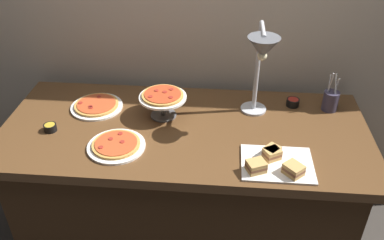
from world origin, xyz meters
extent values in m
plane|color=#38332D|center=(0.00, 0.00, 0.00)|extent=(8.00, 8.00, 0.00)
cube|color=#B7A893|center=(0.00, 0.50, 1.20)|extent=(4.40, 0.04, 2.40)
cube|color=brown|center=(0.00, 0.00, 0.73)|extent=(1.90, 0.84, 0.05)
cube|color=#3C2715|center=(0.00, 0.00, 0.35)|extent=(1.75, 0.74, 0.71)
cylinder|color=#B7BABF|center=(0.36, 0.21, 0.77)|extent=(0.14, 0.14, 0.01)
cylinder|color=#B7BABF|center=(0.36, 0.21, 1.02)|extent=(0.02, 0.02, 0.49)
cylinder|color=#B7BABF|center=(0.36, 0.11, 1.26)|extent=(0.02, 0.19, 0.02)
cone|color=#595B60|center=(0.36, 0.01, 1.21)|extent=(0.15, 0.15, 0.10)
sphere|color=#F9EAB2|center=(0.36, 0.01, 1.17)|extent=(0.04, 0.04, 0.04)
cylinder|color=white|center=(-0.51, 0.15, 0.77)|extent=(0.29, 0.29, 0.01)
cylinder|color=#C68E42|center=(-0.51, 0.15, 0.78)|extent=(0.24, 0.24, 0.01)
cylinder|color=#B74723|center=(-0.51, 0.15, 0.79)|extent=(0.21, 0.21, 0.00)
cylinder|color=maroon|center=(-0.59, 0.15, 0.79)|extent=(0.02, 0.02, 0.00)
cylinder|color=maroon|center=(-0.51, 0.22, 0.79)|extent=(0.02, 0.02, 0.00)
cylinder|color=maroon|center=(-0.53, 0.12, 0.79)|extent=(0.02, 0.02, 0.00)
cylinder|color=maroon|center=(-0.52, 0.10, 0.79)|extent=(0.02, 0.02, 0.00)
cylinder|color=white|center=(-0.31, -0.19, 0.77)|extent=(0.28, 0.28, 0.01)
cylinder|color=#C68E42|center=(-0.31, -0.19, 0.78)|extent=(0.23, 0.23, 0.01)
cylinder|color=#B74723|center=(-0.31, -0.19, 0.79)|extent=(0.20, 0.20, 0.00)
cylinder|color=maroon|center=(-0.34, -0.17, 0.79)|extent=(0.02, 0.02, 0.00)
cylinder|color=maroon|center=(-0.31, -0.12, 0.79)|extent=(0.02, 0.02, 0.00)
cylinder|color=maroon|center=(-0.37, -0.24, 0.79)|extent=(0.02, 0.02, 0.00)
cylinder|color=maroon|center=(-0.28, -0.19, 0.79)|extent=(0.02, 0.02, 0.00)
cylinder|color=#595B60|center=(-0.12, 0.10, 0.81)|extent=(0.02, 0.02, 0.11)
cylinder|color=#595B60|center=(-0.12, 0.10, 0.76)|extent=(0.14, 0.14, 0.01)
cylinder|color=white|center=(-0.12, 0.10, 0.87)|extent=(0.25, 0.25, 0.01)
cylinder|color=#C68E42|center=(-0.12, 0.10, 0.89)|extent=(0.22, 0.22, 0.01)
cylinder|color=#AD3D1E|center=(-0.12, 0.10, 0.89)|extent=(0.19, 0.19, 0.00)
cylinder|color=maroon|center=(-0.08, 0.07, 0.90)|extent=(0.02, 0.02, 0.00)
cylinder|color=maroon|center=(-0.16, 0.13, 0.90)|extent=(0.02, 0.02, 0.00)
cylinder|color=maroon|center=(-0.08, 0.15, 0.90)|extent=(0.02, 0.02, 0.00)
cylinder|color=maroon|center=(-0.11, 0.12, 0.90)|extent=(0.02, 0.02, 0.00)
cylinder|color=maroon|center=(-0.18, 0.07, 0.90)|extent=(0.02, 0.02, 0.00)
cube|color=white|center=(0.45, -0.26, 0.77)|extent=(0.33, 0.26, 0.01)
cube|color=tan|center=(0.51, -0.33, 0.78)|extent=(0.10, 0.10, 0.02)
cube|color=brown|center=(0.51, -0.33, 0.80)|extent=(0.10, 0.10, 0.01)
cube|color=tan|center=(0.51, -0.33, 0.81)|extent=(0.10, 0.10, 0.02)
cube|color=tan|center=(0.43, -0.23, 0.78)|extent=(0.09, 0.09, 0.02)
cube|color=brown|center=(0.43, -0.23, 0.80)|extent=(0.09, 0.09, 0.01)
cube|color=tan|center=(0.43, -0.23, 0.81)|extent=(0.09, 0.09, 0.02)
cube|color=tan|center=(0.35, -0.32, 0.78)|extent=(0.10, 0.09, 0.02)
cube|color=brown|center=(0.35, -0.32, 0.80)|extent=(0.10, 0.09, 0.01)
cube|color=tan|center=(0.35, -0.32, 0.81)|extent=(0.10, 0.09, 0.02)
cube|color=tan|center=(0.43, -0.21, 0.78)|extent=(0.09, 0.09, 0.02)
cube|color=brown|center=(0.43, -0.21, 0.80)|extent=(0.09, 0.09, 0.01)
cube|color=tan|center=(0.43, -0.21, 0.81)|extent=(0.09, 0.09, 0.02)
cylinder|color=black|center=(-0.68, -0.09, 0.78)|extent=(0.06, 0.06, 0.04)
cylinder|color=gold|center=(-0.68, -0.09, 0.79)|extent=(0.05, 0.05, 0.01)
cylinder|color=black|center=(0.58, 0.27, 0.78)|extent=(0.07, 0.07, 0.04)
cylinder|color=maroon|center=(0.58, 0.27, 0.80)|extent=(0.06, 0.06, 0.01)
cylinder|color=#383347|center=(0.78, 0.24, 0.82)|extent=(0.08, 0.08, 0.11)
cylinder|color=#B7BABF|center=(0.79, 0.23, 0.89)|extent=(0.03, 0.04, 0.19)
cylinder|color=#B7BABF|center=(0.76, 0.25, 0.88)|extent=(0.01, 0.03, 0.17)
cylinder|color=#B7BABF|center=(0.76, 0.25, 0.89)|extent=(0.01, 0.04, 0.20)
cylinder|color=#B7BABF|center=(0.79, 0.25, 0.88)|extent=(0.02, 0.03, 0.16)
camera|label=1|loc=(0.19, -1.72, 1.97)|focal=38.22mm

